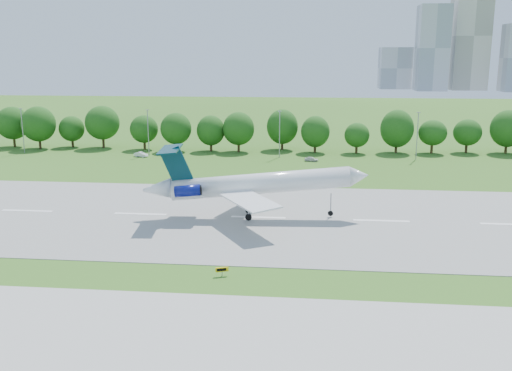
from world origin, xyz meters
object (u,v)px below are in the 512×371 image
Objects in this scene: taxi_sign_left at (222,270)px; service_vehicle_a at (141,154)px; airliner at (249,184)px; service_vehicle_b at (311,159)px.

taxi_sign_left is 87.07m from service_vehicle_a.
taxi_sign_left is (-0.43, -25.59, -4.98)m from airliner.
airliner reaches higher than taxi_sign_left.
service_vehicle_b is at bearing -71.39° from service_vehicle_a.
airliner is 26.07m from taxi_sign_left.
airliner reaches higher than service_vehicle_a.
airliner is 53.56m from service_vehicle_b.
taxi_sign_left is at bearing -135.53° from service_vehicle_a.
taxi_sign_left is at bearing -97.28° from airliner.
service_vehicle_b reaches higher than taxi_sign_left.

